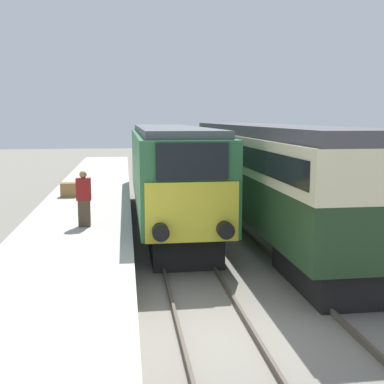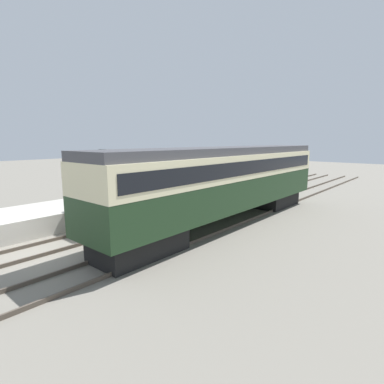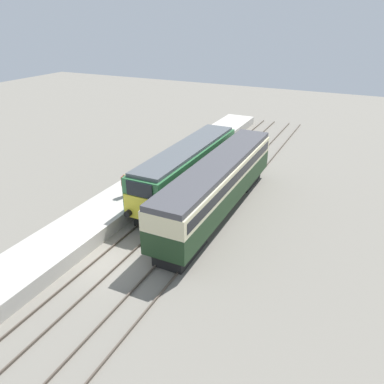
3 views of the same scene
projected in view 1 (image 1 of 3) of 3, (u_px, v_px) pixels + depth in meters
name	position (u px, v px, depth m)	size (l,w,h in m)	color
ground_plane	(217.00, 338.00, 9.38)	(120.00, 120.00, 0.00)	slate
platform_left	(81.00, 228.00, 16.70)	(3.50, 50.00, 0.94)	#B7B2A8
rails_near_track	(186.00, 260.00, 14.27)	(1.51, 60.00, 0.14)	#4C4238
rails_far_track	(296.00, 256.00, 14.73)	(1.50, 60.00, 0.14)	#4C4238
locomotive	(169.00, 170.00, 19.18)	(2.70, 13.97, 3.91)	black
passenger_carriage	(266.00, 169.00, 17.68)	(2.75, 16.04, 4.00)	black
person_on_platform	(84.00, 199.00, 14.71)	(0.44, 0.26, 1.73)	#473828
luggage_crate	(69.00, 190.00, 20.40)	(0.70, 0.56, 0.60)	olive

